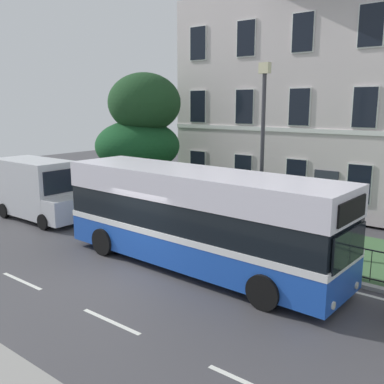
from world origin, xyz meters
name	(u,v)px	position (x,y,z in m)	size (l,w,h in m)	color
ground_plane	(133,271)	(0.00, 0.88, -0.02)	(60.00, 56.00, 0.18)	#403F43
georgian_townhouse	(366,76)	(2.44, 15.00, 6.59)	(17.70, 9.18, 12.87)	silver
iron_verge_railing	(256,240)	(2.44, 4.40, 0.62)	(19.49, 0.04, 0.97)	black
evergreen_tree	(143,156)	(-6.03, 7.54, 2.61)	(5.52, 5.52, 7.02)	#423328
single_decker_bus	(196,218)	(1.40, 2.37, 1.67)	(9.96, 2.83, 3.18)	blue
white_panel_van	(37,189)	(-8.14, 2.74, 1.38)	(4.98, 2.14, 2.72)	silver
street_lamp_post	(262,144)	(2.14, 5.18, 3.84)	(0.36, 0.24, 6.47)	#333338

